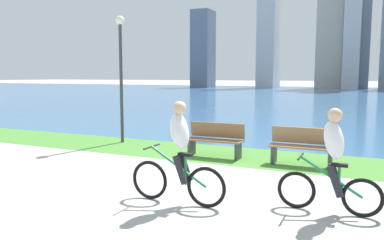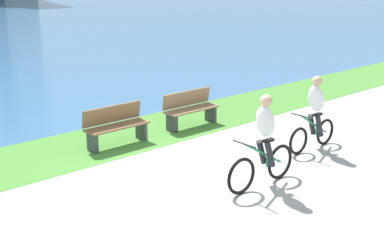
{
  "view_description": "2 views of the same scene",
  "coord_description": "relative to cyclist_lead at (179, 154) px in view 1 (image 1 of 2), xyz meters",
  "views": [
    {
      "loc": [
        3.33,
        -6.71,
        2.13
      ],
      "look_at": [
        0.17,
        0.24,
        1.24
      ],
      "focal_mm": 35.62,
      "sensor_mm": 36.0,
      "label": 1
    },
    {
      "loc": [
        -6.07,
        -6.8,
        3.8
      ],
      "look_at": [
        0.21,
        0.36,
        0.98
      ],
      "focal_mm": 47.42,
      "sensor_mm": 36.0,
      "label": 2
    }
  ],
  "objects": [
    {
      "name": "cyclist_trailing",
      "position": [
        2.34,
        0.58,
        -0.02
      ],
      "size": [
        1.58,
        0.52,
        1.64
      ],
      "color": "black",
      "rests_on": "ground"
    },
    {
      "name": "grass_strip_bayside",
      "position": [
        -0.57,
        4.04,
        -0.84
      ],
      "size": [
        120.0,
        2.35,
        0.01
      ],
      "primitive_type": "cube",
      "color": "#478433",
      "rests_on": "ground"
    },
    {
      "name": "lamppost_tall",
      "position": [
        -4.26,
        4.51,
        1.75
      ],
      "size": [
        0.28,
        0.28,
        3.97
      ],
      "color": "#38383D",
      "rests_on": "ground"
    },
    {
      "name": "bench_far_along_path",
      "position": [
        1.45,
        3.67,
        -0.39
      ],
      "size": [
        1.5,
        0.47,
        0.9
      ],
      "color": "olive",
      "rests_on": "ground"
    },
    {
      "name": "bench_near_path",
      "position": [
        -0.77,
        3.68,
        -0.39
      ],
      "size": [
        1.5,
        0.47,
        0.9
      ],
      "color": "brown",
      "rests_on": "ground"
    },
    {
      "name": "city_skyline_far_shore",
      "position": [
        2.85,
        62.14,
        9.59
      ],
      "size": [
        50.55,
        10.16,
        26.79
      ],
      "color": "slate",
      "rests_on": "ground"
    },
    {
      "name": "ground_plane",
      "position": [
        -0.57,
        1.18,
        -0.84
      ],
      "size": [
        300.0,
        300.0,
        0.0
      ],
      "primitive_type": "plane",
      "color": "#9E9E99"
    },
    {
      "name": "cyclist_lead",
      "position": [
        0.0,
        0.0,
        0.0
      ],
      "size": [
        1.73,
        0.52,
        1.72
      ],
      "color": "black",
      "rests_on": "ground"
    },
    {
      "name": "bay_water_surface",
      "position": [
        -0.57,
        37.72,
        -0.84
      ],
      "size": [
        300.0,
        65.01,
        0.0
      ],
      "primitive_type": "cube",
      "color": "#386693",
      "rests_on": "ground"
    }
  ]
}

